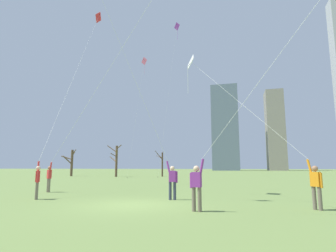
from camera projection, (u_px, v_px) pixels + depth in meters
ground_plane at (133, 205)px, 11.34m from camera, size 400.00×400.00×0.00m
kite_flyer_midfield_right_yellow at (223, 147)px, 9.63m from camera, size 9.08×1.41×12.75m
kite_flyer_foreground_left_orange at (156, 138)px, 13.41m from camera, size 7.96×3.26×20.59m
kite_flyer_midfield_center_white at (284, 153)px, 11.26m from camera, size 5.87×5.32×8.61m
kite_flyer_foreground_right_red at (59, 123)px, 16.44m from camera, size 4.18×12.82×17.62m
kite_flyer_midfield_left_teal at (80, 125)px, 16.06m from camera, size 11.19×4.35×13.88m
distant_kite_drifting_right_purple at (176, 37)px, 43.70m from camera, size 3.82×0.91×24.68m
distant_kite_high_overhead_pink at (143, 69)px, 41.16m from camera, size 3.08×0.56×18.12m
bare_tree_right_of_center at (71, 162)px, 47.22m from camera, size 2.75×3.03×4.61m
bare_tree_left_of_center at (116, 159)px, 44.11m from camera, size 2.82×2.38×5.14m
bare_tree_far_right_edge at (162, 163)px, 45.39m from camera, size 1.45×2.58×4.22m
skyline_mid_tower_right at (225, 127)px, 122.42m from camera, size 11.82×7.39×38.45m
skyline_tall_tower at (275, 130)px, 121.05m from camera, size 7.42×10.71×35.45m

